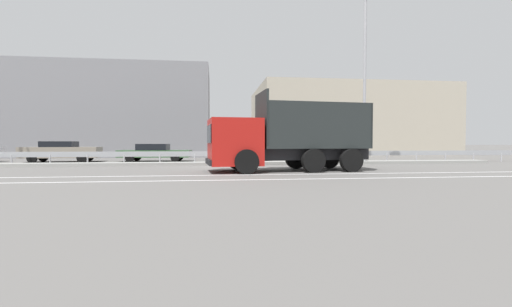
% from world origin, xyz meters
% --- Properties ---
extents(ground_plane, '(320.00, 320.00, 0.00)m').
position_xyz_m(ground_plane, '(0.00, 0.00, 0.00)').
color(ground_plane, '#605E5B').
extents(lane_strip_0, '(59.48, 0.16, 0.01)m').
position_xyz_m(lane_strip_0, '(2.59, -4.82, 0.00)').
color(lane_strip_0, silver).
rests_on(lane_strip_0, ground_plane).
extents(lane_strip_1, '(59.48, 0.16, 0.01)m').
position_xyz_m(lane_strip_1, '(2.59, -6.68, 0.00)').
color(lane_strip_1, silver).
rests_on(lane_strip_1, ground_plane).
extents(median_island, '(32.71, 1.10, 0.18)m').
position_xyz_m(median_island, '(0.00, 1.55, 0.09)').
color(median_island, gray).
rests_on(median_island, ground_plane).
extents(median_guardrail, '(59.48, 0.09, 0.78)m').
position_xyz_m(median_guardrail, '(0.00, 2.77, 0.57)').
color(median_guardrail, '#9EA0A5').
rests_on(median_guardrail, ground_plane).
extents(dump_truck, '(7.68, 3.23, 3.62)m').
position_xyz_m(dump_truck, '(1.66, -3.11, 1.27)').
color(dump_truck, red).
rests_on(dump_truck, ground_plane).
extents(median_road_sign, '(0.75, 0.16, 2.23)m').
position_xyz_m(median_road_sign, '(4.71, 1.55, 1.18)').
color(median_road_sign, white).
rests_on(median_road_sign, ground_plane).
extents(street_lamp_1, '(0.71, 2.50, 10.27)m').
position_xyz_m(street_lamp_1, '(8.27, 1.19, 5.66)').
color(street_lamp_1, '#ADADB2').
rests_on(street_lamp_1, ground_plane).
extents(parked_car_2, '(4.91, 2.16, 1.40)m').
position_xyz_m(parked_car_2, '(-11.17, 5.89, 0.73)').
color(parked_car_2, gray).
rests_on(parked_car_2, ground_plane).
extents(parked_car_3, '(4.99, 2.11, 1.23)m').
position_xyz_m(parked_car_3, '(-5.03, 5.97, 0.64)').
color(parked_car_3, '#335B33').
rests_on(parked_car_3, ground_plane).
extents(parked_car_4, '(4.26, 1.88, 1.56)m').
position_xyz_m(parked_car_4, '(0.81, 5.82, 0.77)').
color(parked_car_4, black).
rests_on(parked_car_4, ground_plane).
extents(background_building_0, '(19.44, 8.45, 8.42)m').
position_xyz_m(background_building_0, '(-11.10, 16.01, 4.21)').
color(background_building_0, gray).
rests_on(background_building_0, ground_plane).
extents(background_building_1, '(20.76, 13.53, 7.60)m').
position_xyz_m(background_building_1, '(14.50, 20.43, 3.80)').
color(background_building_1, '#B7AD99').
rests_on(background_building_1, ground_plane).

